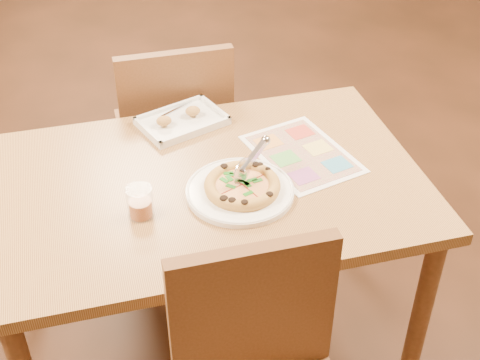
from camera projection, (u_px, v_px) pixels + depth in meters
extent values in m
plane|color=#351A0E|center=(213.00, 336.00, 2.45)|extent=(7.00, 7.00, 0.00)
cube|color=#A47B41|center=(208.00, 186.00, 2.03)|extent=(1.30, 0.85, 0.04)
cylinder|color=brown|center=(29.00, 230.00, 2.41)|extent=(0.06, 0.06, 0.68)
cylinder|color=brown|center=(421.00, 316.00, 2.09)|extent=(0.06, 0.06, 0.68)
cylinder|color=brown|center=(335.00, 180.00, 2.65)|extent=(0.06, 0.06, 0.68)
cube|color=brown|center=(253.00, 315.00, 1.65)|extent=(0.42, 0.04, 0.45)
cube|color=brown|center=(172.00, 133.00, 2.72)|extent=(0.42, 0.42, 0.04)
cube|color=brown|center=(177.00, 109.00, 2.44)|extent=(0.42, 0.04, 0.45)
cylinder|color=white|center=(240.00, 191.00, 1.96)|extent=(0.42, 0.42, 0.02)
cylinder|color=gold|center=(242.00, 187.00, 1.95)|extent=(0.22, 0.22, 0.01)
cylinder|color=#DFCC79|center=(242.00, 185.00, 1.95)|extent=(0.18, 0.18, 0.01)
torus|color=gold|center=(242.00, 185.00, 1.95)|extent=(0.22, 0.22, 0.03)
cylinder|color=silver|center=(243.00, 171.00, 1.93)|extent=(0.07, 0.06, 0.08)
cube|color=silver|center=(254.00, 156.00, 1.95)|extent=(0.11, 0.09, 0.06)
cube|color=white|center=(182.00, 122.00, 2.26)|extent=(0.32, 0.27, 0.02)
cube|color=silver|center=(182.00, 120.00, 2.26)|extent=(0.12, 0.08, 0.00)
ellipsoid|color=#B37E40|center=(164.00, 121.00, 2.21)|extent=(0.05, 0.04, 0.03)
ellipsoid|color=#B37E40|center=(193.00, 111.00, 2.26)|extent=(0.05, 0.04, 0.03)
cylinder|color=#87370A|center=(141.00, 208.00, 1.87)|extent=(0.06, 0.06, 0.05)
cylinder|color=white|center=(140.00, 202.00, 1.86)|extent=(0.07, 0.07, 0.09)
cube|color=white|center=(302.00, 154.00, 2.12)|extent=(0.35, 0.42, 0.00)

